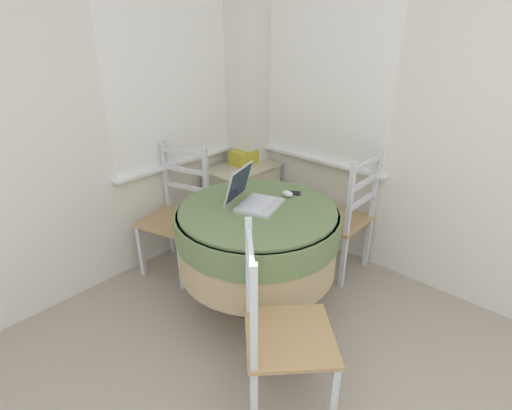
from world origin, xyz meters
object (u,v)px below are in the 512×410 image
(laptop, at_px, (252,198))
(dining_chair_near_back_window, at_px, (177,215))
(cell_phone, at_px, (293,193))
(corner_cabinet, at_px, (242,200))
(dining_chair_near_right_window, at_px, (343,217))
(dining_chair_camera_near, at_px, (280,333))
(round_dining_table, at_px, (258,235))
(computer_mouse, at_px, (287,194))
(storage_box, at_px, (244,157))

(laptop, distance_m, dining_chair_near_back_window, 0.81)
(cell_phone, xyz_separation_m, corner_cabinet, (0.36, 0.83, -0.43))
(laptop, height_order, corner_cabinet, laptop)
(dining_chair_near_back_window, bearing_deg, laptop, -84.94)
(dining_chair_near_right_window, bearing_deg, corner_cabinet, 94.36)
(cell_phone, relative_size, dining_chair_camera_near, 0.12)
(round_dining_table, xyz_separation_m, dining_chair_near_right_window, (0.77, -0.18, -0.11))
(dining_chair_near_right_window, relative_size, dining_chair_camera_near, 1.00)
(cell_phone, distance_m, corner_cabinet, 1.00)
(laptop, xyz_separation_m, computer_mouse, (0.25, -0.08, -0.03))
(computer_mouse, xyz_separation_m, cell_phone, (0.06, 0.00, -0.02))
(laptop, bearing_deg, dining_chair_camera_near, -128.40)
(round_dining_table, relative_size, computer_mouse, 12.84)
(corner_cabinet, bearing_deg, round_dining_table, -130.61)
(corner_cabinet, height_order, storage_box, storage_box)
(round_dining_table, xyz_separation_m, storage_box, (0.76, 0.85, 0.14))
(storage_box, bearing_deg, dining_chair_near_right_window, -89.64)
(laptop, xyz_separation_m, dining_chair_near_right_window, (0.75, -0.24, -0.34))
(corner_cabinet, bearing_deg, computer_mouse, -117.00)
(storage_box, bearing_deg, dining_chair_camera_near, -131.18)
(laptop, bearing_deg, corner_cabinet, 47.93)
(round_dining_table, relative_size, corner_cabinet, 1.62)
(computer_mouse, bearing_deg, dining_chair_camera_near, -143.51)
(dining_chair_near_right_window, height_order, storage_box, dining_chair_near_right_window)
(dining_chair_near_back_window, relative_size, corner_cabinet, 1.52)
(laptop, distance_m, corner_cabinet, 1.12)
(round_dining_table, bearing_deg, dining_chair_near_right_window, -13.06)
(corner_cabinet, xyz_separation_m, storage_box, (0.07, 0.04, 0.38))
(round_dining_table, distance_m, cell_phone, 0.39)
(dining_chair_near_right_window, height_order, corner_cabinet, dining_chair_near_right_window)
(computer_mouse, bearing_deg, corner_cabinet, 63.00)
(dining_chair_near_back_window, height_order, dining_chair_near_right_window, same)
(round_dining_table, distance_m, computer_mouse, 0.34)
(dining_chair_camera_near, bearing_deg, dining_chair_near_right_window, 18.05)
(storage_box, bearing_deg, corner_cabinet, -149.03)
(round_dining_table, height_order, storage_box, storage_box)
(round_dining_table, distance_m, dining_chair_near_right_window, 0.80)
(dining_chair_near_back_window, distance_m, storage_box, 0.85)
(dining_chair_near_right_window, bearing_deg, round_dining_table, 166.94)
(computer_mouse, distance_m, dining_chair_near_back_window, 0.92)
(storage_box, bearing_deg, round_dining_table, -131.88)
(dining_chair_near_back_window, relative_size, dining_chair_near_right_window, 1.00)
(round_dining_table, bearing_deg, cell_phone, -3.35)
(computer_mouse, distance_m, cell_phone, 0.07)
(laptop, height_order, storage_box, laptop)
(laptop, xyz_separation_m, cell_phone, (0.32, -0.08, -0.05))
(round_dining_table, relative_size, dining_chair_near_back_window, 1.06)
(corner_cabinet, bearing_deg, laptop, -132.07)
(round_dining_table, bearing_deg, storage_box, 48.12)
(cell_phone, xyz_separation_m, dining_chair_near_right_window, (0.43, -0.16, -0.30))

